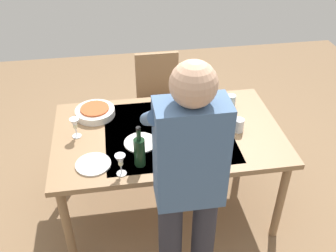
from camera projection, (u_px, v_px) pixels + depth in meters
The scene contains 16 objects.
ground_plane at pixel (168, 204), 3.24m from camera, with size 6.00×6.00×0.00m, color #846647.
dining_table at pixel (168, 139), 2.84m from camera, with size 1.64×0.99×0.75m.
chair_near at pixel (159, 96), 3.64m from camera, with size 0.40×0.40×0.91m.
person_server at pixel (188, 183), 2.07m from camera, with size 0.42×0.61×1.69m.
wine_bottle at pixel (140, 151), 2.44m from camera, with size 0.07×0.07×0.30m.
wine_glass_left at pixel (75, 124), 2.69m from camera, with size 0.07×0.07×0.15m.
wine_glass_right at pixel (120, 161), 2.37m from camera, with size 0.07×0.07×0.15m.
water_cup_near_left at pixel (231, 101), 3.04m from camera, with size 0.07×0.07×0.11m, color silver.
water_cup_near_right at pixel (239, 125), 2.78m from camera, with size 0.07×0.07×0.10m, color silver.
water_cup_far_left at pixel (185, 122), 2.81m from camera, with size 0.08×0.08×0.11m, color silver.
serving_bowl_pasta at pixel (95, 112), 2.95m from camera, with size 0.30×0.30×0.07m.
side_bowl_salad at pixel (187, 147), 2.61m from camera, with size 0.18×0.18×0.07m.
side_bowl_bread at pixel (204, 98), 3.12m from camera, with size 0.16×0.16×0.07m.
dinner_plate_near at pixel (141, 143), 2.69m from camera, with size 0.23×0.23×0.01m, color white.
dinner_plate_far at pixel (93, 164), 2.50m from camera, with size 0.23×0.23×0.01m, color white.
table_fork at pixel (174, 117), 2.95m from camera, with size 0.01×0.18×0.01m, color silver.
Camera 1 is at (0.35, 2.23, 2.42)m, focal length 41.40 mm.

